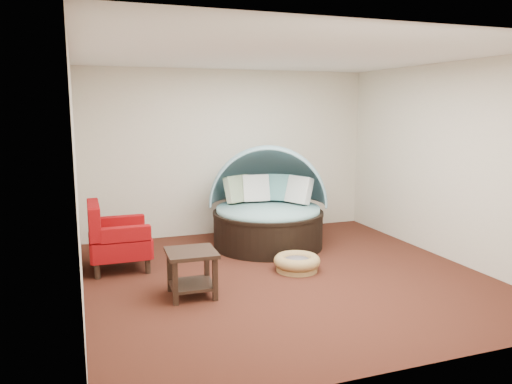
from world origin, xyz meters
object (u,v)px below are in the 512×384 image
object	(u,v)px
red_armchair	(115,238)
side_table	(192,267)
canopy_daybed	(268,199)
pet_basket	(297,262)

from	to	relation	value
red_armchair	side_table	world-z (taller)	red_armchair
red_armchair	side_table	size ratio (longest dim) A/B	1.60
canopy_daybed	side_table	bearing A→B (deg)	-112.04
canopy_daybed	red_armchair	size ratio (longest dim) A/B	2.41
side_table	pet_basket	bearing A→B (deg)	14.98
canopy_daybed	side_table	xyz separation A→B (m)	(-1.63, -1.76, -0.38)
pet_basket	red_armchair	size ratio (longest dim) A/B	0.67
red_armchair	side_table	xyz separation A→B (m)	(0.76, -1.30, -0.08)
pet_basket	side_table	bearing A→B (deg)	-165.02
pet_basket	red_armchair	distance (m)	2.47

